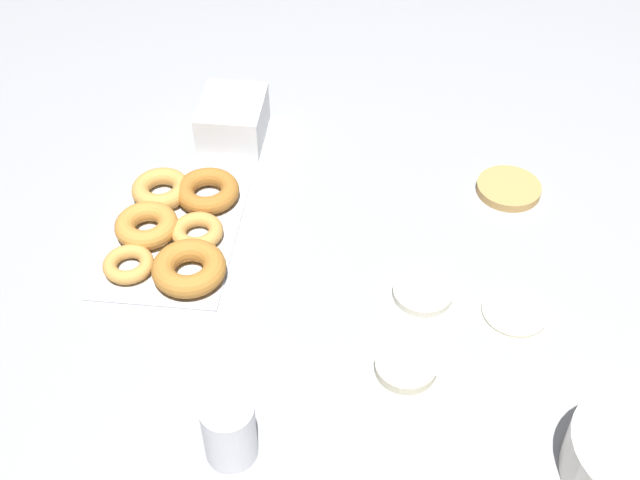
# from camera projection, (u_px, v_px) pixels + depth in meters

# --- Properties ---
(ground_plane) EXTENTS (3.00, 3.00, 0.00)m
(ground_plane) POSITION_uv_depth(u_px,v_px,m) (395.00, 276.00, 1.26)
(ground_plane) COLOR #9EA0A5
(pancake_0) EXTENTS (0.10, 0.10, 0.01)m
(pancake_0) POSITION_uv_depth(u_px,v_px,m) (515.00, 311.00, 1.20)
(pancake_0) COLOR beige
(pancake_0) RESTS_ON ground_plane
(pancake_1) EXTENTS (0.09, 0.09, 0.02)m
(pancake_1) POSITION_uv_depth(u_px,v_px,m) (406.00, 366.00, 1.12)
(pancake_1) COLOR beige
(pancake_1) RESTS_ON ground_plane
(pancake_2) EXTENTS (0.09, 0.09, 0.01)m
(pancake_2) POSITION_uv_depth(u_px,v_px,m) (423.00, 293.00, 1.23)
(pancake_2) COLOR silver
(pancake_2) RESTS_ON ground_plane
(pancake_3) EXTENTS (0.11, 0.11, 0.02)m
(pancake_3) POSITION_uv_depth(u_px,v_px,m) (509.00, 188.00, 1.40)
(pancake_3) COLOR tan
(pancake_3) RESTS_ON ground_plane
(donut_tray) EXTENTS (0.31, 0.21, 0.04)m
(donut_tray) POSITION_uv_depth(u_px,v_px,m) (176.00, 227.00, 1.31)
(donut_tray) COLOR silver
(donut_tray) RESTS_ON ground_plane
(batter_bowl) EXTENTS (0.18, 0.18, 0.07)m
(batter_bowl) POSITION_uv_depth(u_px,v_px,m) (640.00, 461.00, 0.98)
(batter_bowl) COLOR silver
(batter_bowl) RESTS_ON ground_plane
(container_stack) EXTENTS (0.14, 0.12, 0.08)m
(container_stack) POSITION_uv_depth(u_px,v_px,m) (233.00, 120.00, 1.49)
(container_stack) COLOR white
(container_stack) RESTS_ON ground_plane
(paper_cup) EXTENTS (0.07, 0.07, 0.10)m
(paper_cup) POSITION_uv_depth(u_px,v_px,m) (229.00, 431.00, 1.00)
(paper_cup) COLOR white
(paper_cup) RESTS_ON ground_plane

